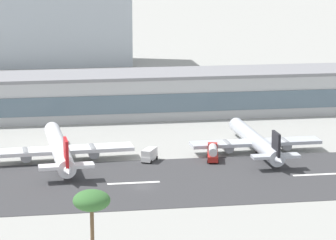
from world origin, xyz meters
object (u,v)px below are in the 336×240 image
distant_hotel_block (22,11)px  airliner_red_tail_gate_1 (60,150)px  palm_tree_1 (92,202)px  terminal_building (138,94)px  service_box_truck_1 (149,154)px  service_fuel_truck_2 (213,152)px  airliner_black_tail_gate_2 (257,142)px

distant_hotel_block → airliner_red_tail_gate_1: distant_hotel_block is taller
palm_tree_1 → terminal_building: bearing=79.6°
distant_hotel_block → airliner_red_tail_gate_1: bearing=-86.4°
service_box_truck_1 → service_fuel_truck_2: 15.85m
airliner_red_tail_gate_1 → airliner_black_tail_gate_2: airliner_red_tail_gate_1 is taller
terminal_building → distant_hotel_block: (-37.03, 117.16, 16.97)m
airliner_red_tail_gate_1 → palm_tree_1: (3.13, -72.27, 9.33)m
airliner_red_tail_gate_1 → service_box_truck_1: bearing=-100.3°
airliner_red_tail_gate_1 → terminal_building: bearing=-29.5°
distant_hotel_block → palm_tree_1: bearing=-86.7°
distant_hotel_block → palm_tree_1: (13.87, -242.88, -11.24)m
service_box_truck_1 → palm_tree_1: 72.89m
terminal_building → service_box_truck_1: (-4.19, -56.16, -5.00)m
terminal_building → service_box_truck_1: bearing=-94.3°
airliner_red_tail_gate_1 → service_fuel_truck_2: bearing=-99.8°
airliner_red_tail_gate_1 → airliner_black_tail_gate_2: size_ratio=1.08×
airliner_black_tail_gate_2 → palm_tree_1: palm_tree_1 is taller
terminal_building → airliner_red_tail_gate_1: size_ratio=4.13×
service_fuel_truck_2 → service_box_truck_1: bearing=95.7°
terminal_building → service_box_truck_1: 56.54m
distant_hotel_block → service_box_truck_1: (32.84, -173.32, -21.97)m
service_fuel_truck_2 → airliner_black_tail_gate_2: bearing=-56.7°
distant_hotel_block → airliner_black_tail_gate_2: size_ratio=2.13×
terminal_building → palm_tree_1: palm_tree_1 is taller
service_fuel_truck_2 → palm_tree_1: bearing=164.3°
airliner_black_tail_gate_2 → service_fuel_truck_2: 13.74m
distant_hotel_block → service_fuel_truck_2: (48.60, -174.88, -21.73)m
distant_hotel_block → palm_tree_1: size_ratio=6.57×
airliner_black_tail_gate_2 → palm_tree_1: (-47.45, -73.13, 9.56)m
distant_hotel_block → palm_tree_1: 243.53m
airliner_black_tail_gate_2 → palm_tree_1: 87.69m
airliner_red_tail_gate_1 → distant_hotel_block: bearing=0.3°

